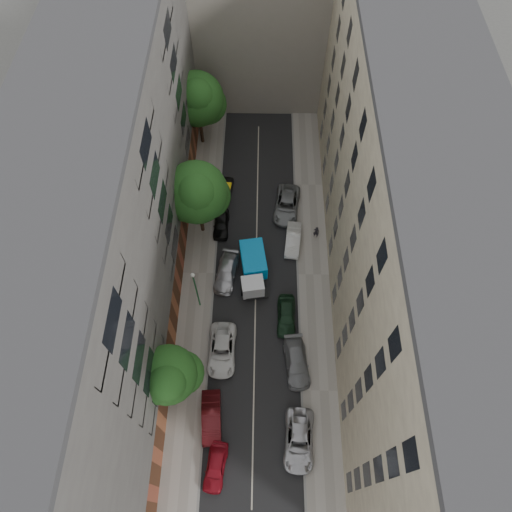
{
  "coord_description": "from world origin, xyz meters",
  "views": [
    {
      "loc": [
        0.33,
        -20.69,
        38.61
      ],
      "look_at": [
        0.03,
        -1.49,
        6.0
      ],
      "focal_mm": 32.0,
      "sensor_mm": 36.0,
      "label": 1
    }
  ],
  "objects_px": {
    "tree_far": "(198,101)",
    "car_right_0": "(299,440)",
    "car_left_5": "(223,195)",
    "car_right_2": "(286,316)",
    "car_right_3": "(293,240)",
    "tree_near": "(169,377)",
    "car_right_1": "(297,362)",
    "car_left_2": "(222,350)",
    "car_left_4": "(221,224)",
    "car_left_3": "(226,272)",
    "tarp_truck": "(253,268)",
    "car_left_0": "(216,467)",
    "car_left_1": "(211,417)",
    "tree_mid": "(197,194)",
    "lamp_post": "(195,287)",
    "pedestrian": "(316,232)",
    "car_right_4": "(287,205)"
  },
  "relations": [
    {
      "from": "car_left_5",
      "to": "car_right_0",
      "type": "relative_size",
      "value": 0.89
    },
    {
      "from": "car_left_1",
      "to": "car_right_3",
      "type": "distance_m",
      "value": 18.37
    },
    {
      "from": "car_left_4",
      "to": "car_right_1",
      "type": "xyz_separation_m",
      "value": [
        7.2,
        -14.2,
        0.04
      ]
    },
    {
      "from": "car_right_3",
      "to": "pedestrian",
      "type": "distance_m",
      "value": 2.45
    },
    {
      "from": "car_left_2",
      "to": "tree_near",
      "type": "distance_m",
      "value": 6.98
    },
    {
      "from": "car_left_5",
      "to": "car_right_0",
      "type": "height_order",
      "value": "car_left_5"
    },
    {
      "from": "car_left_5",
      "to": "tree_far",
      "type": "relative_size",
      "value": 0.49
    },
    {
      "from": "car_right_3",
      "to": "tree_mid",
      "type": "height_order",
      "value": "tree_mid"
    },
    {
      "from": "car_left_2",
      "to": "pedestrian",
      "type": "height_order",
      "value": "pedestrian"
    },
    {
      "from": "car_left_1",
      "to": "car_right_2",
      "type": "distance_m",
      "value": 10.79
    },
    {
      "from": "car_right_3",
      "to": "tree_near",
      "type": "relative_size",
      "value": 0.5
    },
    {
      "from": "car_right_2",
      "to": "tree_far",
      "type": "relative_size",
      "value": 0.46
    },
    {
      "from": "car_left_0",
      "to": "car_right_0",
      "type": "relative_size",
      "value": 0.75
    },
    {
      "from": "tarp_truck",
      "to": "car_right_0",
      "type": "bearing_deg",
      "value": -84.66
    },
    {
      "from": "car_left_0",
      "to": "car_right_0",
      "type": "height_order",
      "value": "car_right_0"
    },
    {
      "from": "car_right_0",
      "to": "car_right_2",
      "type": "distance_m",
      "value": 10.5
    },
    {
      "from": "tarp_truck",
      "to": "car_left_5",
      "type": "height_order",
      "value": "tarp_truck"
    },
    {
      "from": "tarp_truck",
      "to": "car_right_4",
      "type": "height_order",
      "value": "tarp_truck"
    },
    {
      "from": "car_right_4",
      "to": "tree_near",
      "type": "xyz_separation_m",
      "value": [
        -9.19,
        -19.33,
        4.84
      ]
    },
    {
      "from": "car_right_0",
      "to": "car_right_2",
      "type": "xyz_separation_m",
      "value": [
        -0.8,
        10.47,
        0.01
      ]
    },
    {
      "from": "car_right_2",
      "to": "car_right_3",
      "type": "height_order",
      "value": "car_right_2"
    },
    {
      "from": "tarp_truck",
      "to": "car_right_0",
      "type": "xyz_separation_m",
      "value": [
        3.87,
        -14.93,
        -0.68
      ]
    },
    {
      "from": "car_left_2",
      "to": "lamp_post",
      "type": "bearing_deg",
      "value": 117.97
    },
    {
      "from": "car_right_2",
      "to": "tree_mid",
      "type": "bearing_deg",
      "value": 132.4
    },
    {
      "from": "car_right_2",
      "to": "lamp_post",
      "type": "distance_m",
      "value": 8.59
    },
    {
      "from": "tarp_truck",
      "to": "car_left_0",
      "type": "bearing_deg",
      "value": -107.69
    },
    {
      "from": "car_left_2",
      "to": "car_right_0",
      "type": "distance_m",
      "value": 9.63
    },
    {
      "from": "tree_near",
      "to": "car_left_5",
      "type": "bearing_deg",
      "value": 83.0
    },
    {
      "from": "tree_mid",
      "to": "car_right_1",
      "type": "bearing_deg",
      "value": -56.76
    },
    {
      "from": "car_right_2",
      "to": "tree_mid",
      "type": "distance_m",
      "value": 13.55
    },
    {
      "from": "car_left_3",
      "to": "tree_near",
      "type": "distance_m",
      "value": 12.79
    },
    {
      "from": "tree_far",
      "to": "car_right_0",
      "type": "bearing_deg",
      "value": -72.84
    },
    {
      "from": "car_left_5",
      "to": "pedestrian",
      "type": "height_order",
      "value": "pedestrian"
    },
    {
      "from": "car_left_2",
      "to": "car_left_3",
      "type": "distance_m",
      "value": 7.6
    },
    {
      "from": "car_left_2",
      "to": "car_right_2",
      "type": "height_order",
      "value": "car_right_2"
    },
    {
      "from": "car_right_1",
      "to": "tarp_truck",
      "type": "bearing_deg",
      "value": 107.18
    },
    {
      "from": "tarp_truck",
      "to": "car_left_4",
      "type": "height_order",
      "value": "tarp_truck"
    },
    {
      "from": "tarp_truck",
      "to": "car_left_1",
      "type": "relative_size",
      "value": 1.31
    },
    {
      "from": "car_right_1",
      "to": "car_left_2",
      "type": "bearing_deg",
      "value": 164.41
    },
    {
      "from": "car_left_4",
      "to": "car_right_0",
      "type": "height_order",
      "value": "car_right_0"
    },
    {
      "from": "car_left_1",
      "to": "car_right_0",
      "type": "xyz_separation_m",
      "value": [
        6.95,
        -1.6,
        -0.02
      ]
    },
    {
      "from": "car_left_1",
      "to": "tree_mid",
      "type": "relative_size",
      "value": 0.48
    },
    {
      "from": "car_left_5",
      "to": "lamp_post",
      "type": "bearing_deg",
      "value": -89.04
    },
    {
      "from": "car_left_1",
      "to": "car_right_1",
      "type": "xyz_separation_m",
      "value": [
        6.95,
        4.6,
        -0.03
      ]
    },
    {
      "from": "car_right_2",
      "to": "car_right_3",
      "type": "xyz_separation_m",
      "value": [
        0.8,
        8.13,
        -0.04
      ]
    },
    {
      "from": "car_left_4",
      "to": "tree_far",
      "type": "height_order",
      "value": "tree_far"
    },
    {
      "from": "tree_far",
      "to": "car_left_4",
      "type": "bearing_deg",
      "value": -76.97
    },
    {
      "from": "car_left_3",
      "to": "car_right_4",
      "type": "relative_size",
      "value": 0.87
    },
    {
      "from": "car_left_3",
      "to": "tree_mid",
      "type": "distance_m",
      "value": 7.81
    },
    {
      "from": "tarp_truck",
      "to": "car_right_4",
      "type": "distance_m",
      "value": 8.57
    }
  ]
}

